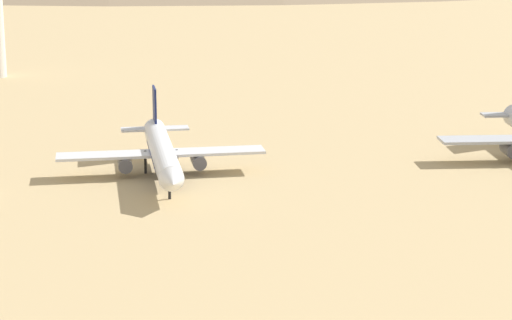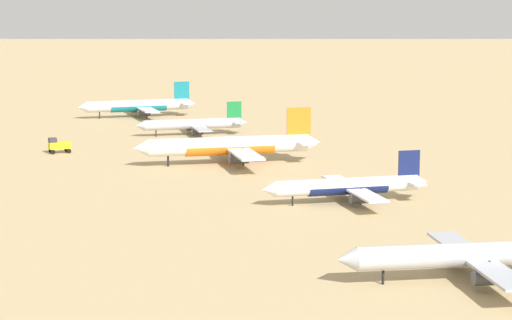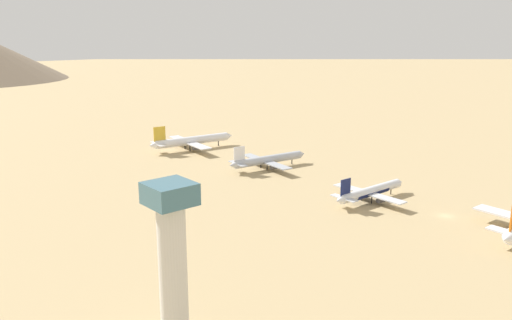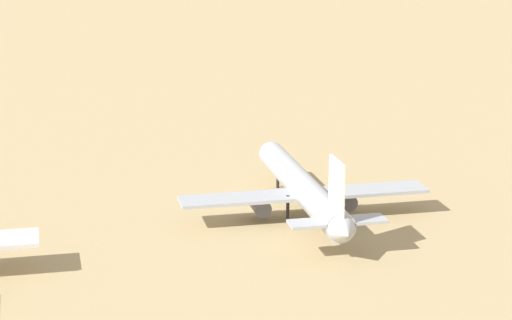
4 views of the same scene
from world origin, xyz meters
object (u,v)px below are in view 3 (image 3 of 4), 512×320
(parked_jet_5, at_px, (191,141))
(control_tower, at_px, (172,256))
(parked_jet_3, at_px, (370,191))
(parked_jet_4, at_px, (268,160))

(parked_jet_5, distance_m, control_tower, 152.35)
(control_tower, bearing_deg, parked_jet_3, 16.92)
(control_tower, bearing_deg, parked_jet_5, 55.59)
(parked_jet_5, bearing_deg, parked_jet_4, -85.05)
(parked_jet_5, bearing_deg, parked_jet_3, -88.79)
(parked_jet_5, relative_size, control_tower, 1.46)
(parked_jet_5, height_order, control_tower, control_tower)
(parked_jet_3, distance_m, control_tower, 92.81)
(parked_jet_3, relative_size, parked_jet_5, 0.78)
(parked_jet_5, xyz_separation_m, control_tower, (-85.84, -125.30, 11.95))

